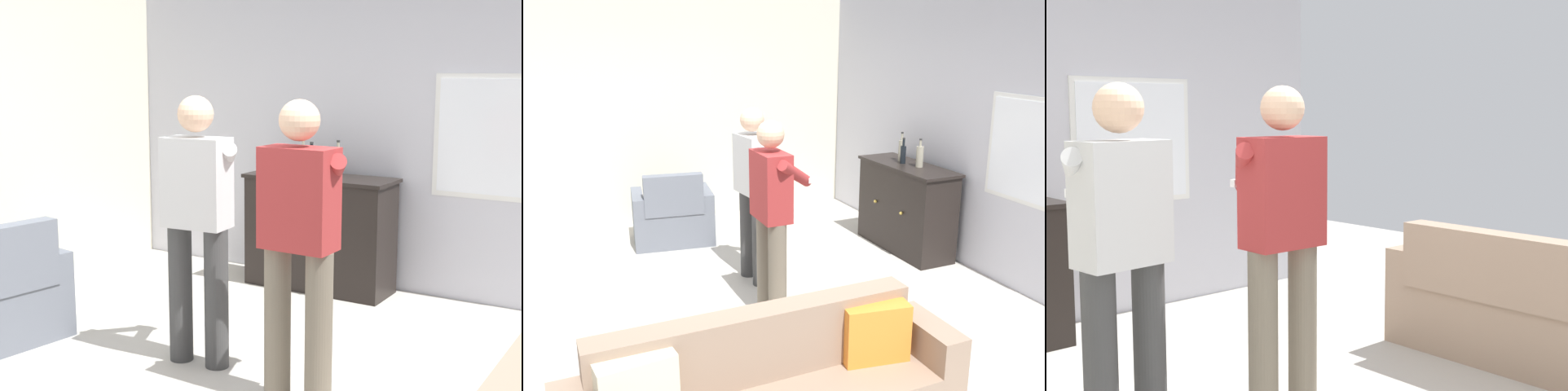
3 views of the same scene
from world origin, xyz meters
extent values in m
plane|color=#B2ADA3|center=(0.00, 0.00, 0.00)|extent=(10.40, 10.40, 0.00)
cube|color=silver|center=(0.00, 2.66, 1.40)|extent=(5.20, 0.12, 2.80)
cube|color=silver|center=(0.85, 2.60, 1.32)|extent=(1.00, 0.02, 0.96)
cube|color=white|center=(0.85, 2.59, 1.32)|extent=(0.92, 0.03, 0.88)
cube|color=beige|center=(-2.66, 0.00, 1.40)|extent=(0.12, 5.20, 2.80)
cube|color=gray|center=(1.77, -0.36, 0.63)|extent=(0.18, 1.91, 0.42)
cube|color=gray|center=(1.98, 0.68, 0.32)|extent=(0.55, 0.18, 0.64)
cube|color=orange|center=(1.90, 0.35, 0.60)|extent=(0.21, 0.42, 0.36)
cube|color=beige|center=(1.90, -1.06, 0.60)|extent=(0.18, 0.41, 0.36)
cube|color=slate|center=(-1.80, 0.01, 0.20)|extent=(0.72, 0.72, 0.40)
cube|color=slate|center=(-1.54, -0.02, 0.62)|extent=(0.23, 0.65, 0.45)
cube|color=slate|center=(-1.85, -0.36, 0.30)|extent=(0.65, 0.21, 0.60)
cube|color=slate|center=(-1.75, 0.39, 0.30)|extent=(0.65, 0.21, 0.60)
cube|color=black|center=(-0.50, 2.30, 0.47)|extent=(1.22, 0.44, 0.93)
cube|color=black|center=(-0.50, 2.30, 0.95)|extent=(1.26, 0.48, 0.03)
sphere|color=#B79338|center=(-0.75, 2.06, 0.51)|extent=(0.04, 0.04, 0.04)
sphere|color=#B79338|center=(-0.26, 2.06, 0.51)|extent=(0.04, 0.04, 0.04)
cylinder|color=gray|center=(-0.36, 2.34, 1.07)|extent=(0.08, 0.08, 0.22)
cylinder|color=gray|center=(-0.36, 2.34, 1.21)|extent=(0.02, 0.02, 0.07)
cylinder|color=#262626|center=(-0.36, 2.34, 1.26)|extent=(0.03, 0.03, 0.02)
cylinder|color=black|center=(-0.58, 2.28, 1.06)|extent=(0.06, 0.06, 0.19)
cylinder|color=black|center=(-0.58, 2.28, 1.19)|extent=(0.03, 0.03, 0.07)
cylinder|color=#262626|center=(-0.58, 2.28, 1.24)|extent=(0.03, 0.03, 0.02)
cylinder|color=gray|center=(-0.69, 2.34, 1.08)|extent=(0.07, 0.07, 0.23)
cylinder|color=gray|center=(-0.69, 2.34, 1.23)|extent=(0.03, 0.03, 0.08)
cylinder|color=#262626|center=(-0.69, 2.34, 1.28)|extent=(0.03, 0.03, 0.02)
cylinder|color=#383838|center=(-0.53, 0.45, 0.44)|extent=(0.15, 0.15, 0.88)
cylinder|color=#383838|center=(-0.27, 0.48, 0.44)|extent=(0.15, 0.15, 0.88)
cube|color=#B7B7B7|center=(-0.40, 0.47, 1.16)|extent=(0.42, 0.26, 0.55)
sphere|color=#D8AD8C|center=(-0.40, 0.47, 1.57)|extent=(0.22, 0.22, 0.22)
cylinder|color=#B7B7B7|center=(-0.53, 0.61, 1.27)|extent=(0.30, 0.42, 0.29)
cylinder|color=#B7B7B7|center=(-0.30, 0.64, 1.27)|extent=(0.36, 0.39, 0.29)
cube|color=white|center=(-0.43, 0.78, 1.18)|extent=(0.15, 0.05, 0.04)
cylinder|color=#6B6051|center=(0.27, 0.31, 0.44)|extent=(0.15, 0.15, 0.88)
cylinder|color=#6B6051|center=(0.53, 0.31, 0.44)|extent=(0.15, 0.15, 0.88)
cube|color=#9E2D2D|center=(0.40, 0.31, 1.16)|extent=(0.40, 0.23, 0.55)
sphere|color=#D8AD8C|center=(0.40, 0.31, 1.57)|extent=(0.22, 0.22, 0.22)
cylinder|color=#9E2D2D|center=(0.29, 0.47, 1.27)|extent=(0.33, 0.40, 0.29)
cylinder|color=#9E2D2D|center=(0.52, 0.47, 1.27)|extent=(0.32, 0.41, 0.29)
cube|color=white|center=(0.40, 0.63, 1.18)|extent=(0.15, 0.04, 0.04)
camera|label=1|loc=(2.24, -3.01, 1.83)|focal=50.00mm
camera|label=2|loc=(4.51, -1.44, 2.33)|focal=40.00mm
camera|label=3|loc=(-1.94, -2.40, 1.56)|focal=50.00mm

